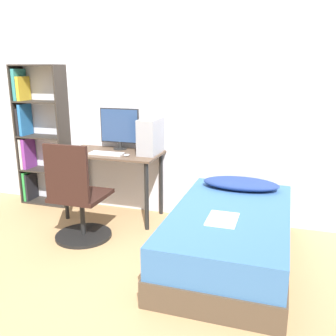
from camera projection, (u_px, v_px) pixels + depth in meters
name	position (u px, v px, depth m)	size (l,w,h in m)	color
ground_plane	(89.00, 272.00, 3.16)	(14.00, 14.00, 0.00)	tan
wall_back	(150.00, 106.00, 4.21)	(8.00, 0.05, 2.50)	silver
desk	(113.00, 163.00, 4.18)	(1.07, 0.57, 0.76)	brown
bookshelf	(35.00, 136.00, 4.60)	(0.63, 0.26, 1.70)	#2D2823
office_chair	(78.00, 204.00, 3.66)	(0.57, 0.57, 1.00)	black
bed	(230.00, 236.00, 3.30)	(1.01, 1.81, 0.47)	#4C3D2D
pillow	(241.00, 184.00, 3.82)	(0.77, 0.36, 0.11)	navy
magazine	(222.00, 219.00, 3.05)	(0.24, 0.32, 0.01)	silver
monitor	(120.00, 127.00, 4.25)	(0.47, 0.16, 0.47)	black
keyboard	(107.00, 154.00, 4.05)	(0.37, 0.13, 0.02)	silver
pc_tower	(150.00, 136.00, 4.05)	(0.19, 0.37, 0.38)	#99999E
mouse	(127.00, 155.00, 3.98)	(0.06, 0.09, 0.02)	silver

